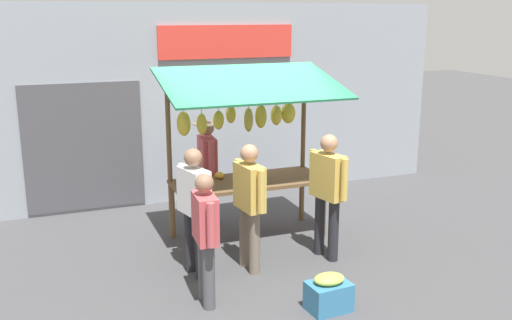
{
  "coord_description": "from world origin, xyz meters",
  "views": [
    {
      "loc": [
        2.87,
        7.66,
        3.24
      ],
      "look_at": [
        0.0,
        0.3,
        1.25
      ],
      "focal_mm": 41.25,
      "sensor_mm": 36.0,
      "label": 1
    }
  ],
  "objects_px": {
    "shopper_with_shopping_bag": "(249,198)",
    "produce_crate_near": "(329,293)",
    "market_stall": "(247,133)",
    "shopper_with_ponytail": "(205,231)",
    "shopper_in_striped_shirt": "(194,203)",
    "vendor_with_sunhat": "(207,164)",
    "shopper_in_grey_tee": "(328,187)"
  },
  "relations": [
    {
      "from": "shopper_in_striped_shirt",
      "to": "produce_crate_near",
      "type": "distance_m",
      "value": 1.97
    },
    {
      "from": "vendor_with_sunhat",
      "to": "shopper_in_grey_tee",
      "type": "xyz_separation_m",
      "value": [
        -1.12,
        1.81,
        0.02
      ]
    },
    {
      "from": "vendor_with_sunhat",
      "to": "shopper_with_shopping_bag",
      "type": "xyz_separation_m",
      "value": [
        -0.01,
        1.81,
        -0.01
      ]
    },
    {
      "from": "shopper_with_ponytail",
      "to": "market_stall",
      "type": "bearing_deg",
      "value": -29.09
    },
    {
      "from": "market_stall",
      "to": "shopper_in_striped_shirt",
      "type": "bearing_deg",
      "value": 43.18
    },
    {
      "from": "produce_crate_near",
      "to": "shopper_in_grey_tee",
      "type": "bearing_deg",
      "value": -116.71
    },
    {
      "from": "shopper_in_grey_tee",
      "to": "market_stall",
      "type": "bearing_deg",
      "value": 19.54
    },
    {
      "from": "shopper_in_grey_tee",
      "to": "vendor_with_sunhat",
      "type": "bearing_deg",
      "value": 18.64
    },
    {
      "from": "market_stall",
      "to": "shopper_with_shopping_bag",
      "type": "height_order",
      "value": "market_stall"
    },
    {
      "from": "market_stall",
      "to": "shopper_with_ponytail",
      "type": "xyz_separation_m",
      "value": [
        1.17,
        1.8,
        -0.69
      ]
    },
    {
      "from": "shopper_with_shopping_bag",
      "to": "shopper_with_ponytail",
      "type": "relative_size",
      "value": 1.08
    },
    {
      "from": "shopper_with_ponytail",
      "to": "shopper_in_grey_tee",
      "type": "bearing_deg",
      "value": -66.27
    },
    {
      "from": "market_stall",
      "to": "shopper_with_ponytail",
      "type": "bearing_deg",
      "value": 56.91
    },
    {
      "from": "market_stall",
      "to": "vendor_with_sunhat",
      "type": "height_order",
      "value": "market_stall"
    },
    {
      "from": "shopper_in_grey_tee",
      "to": "shopper_with_ponytail",
      "type": "bearing_deg",
      "value": 96.63
    },
    {
      "from": "vendor_with_sunhat",
      "to": "produce_crate_near",
      "type": "relative_size",
      "value": 3.35
    },
    {
      "from": "shopper_with_shopping_bag",
      "to": "produce_crate_near",
      "type": "distance_m",
      "value": 1.6
    },
    {
      "from": "market_stall",
      "to": "vendor_with_sunhat",
      "type": "distance_m",
      "value": 0.99
    },
    {
      "from": "market_stall",
      "to": "shopper_in_striped_shirt",
      "type": "relative_size",
      "value": 1.52
    },
    {
      "from": "vendor_with_sunhat",
      "to": "shopper_with_ponytail",
      "type": "distance_m",
      "value": 2.6
    },
    {
      "from": "shopper_in_striped_shirt",
      "to": "produce_crate_near",
      "type": "xyz_separation_m",
      "value": [
        -1.13,
        1.43,
        -0.75
      ]
    },
    {
      "from": "produce_crate_near",
      "to": "vendor_with_sunhat",
      "type": "bearing_deg",
      "value": -81.83
    },
    {
      "from": "market_stall",
      "to": "produce_crate_near",
      "type": "bearing_deg",
      "value": 91.17
    },
    {
      "from": "shopper_with_ponytail",
      "to": "produce_crate_near",
      "type": "distance_m",
      "value": 1.54
    },
    {
      "from": "shopper_with_shopping_bag",
      "to": "shopper_in_grey_tee",
      "type": "relative_size",
      "value": 0.97
    },
    {
      "from": "market_stall",
      "to": "shopper_with_ponytail",
      "type": "relative_size",
      "value": 1.62
    },
    {
      "from": "shopper_in_striped_shirt",
      "to": "shopper_with_shopping_bag",
      "type": "height_order",
      "value": "shopper_with_shopping_bag"
    },
    {
      "from": "shopper_with_ponytail",
      "to": "produce_crate_near",
      "type": "xyz_separation_m",
      "value": [
        -1.22,
        0.65,
        -0.68
      ]
    },
    {
      "from": "shopper_in_striped_shirt",
      "to": "shopper_with_ponytail",
      "type": "distance_m",
      "value": 0.79
    },
    {
      "from": "vendor_with_sunhat",
      "to": "produce_crate_near",
      "type": "height_order",
      "value": "vendor_with_sunhat"
    },
    {
      "from": "vendor_with_sunhat",
      "to": "shopper_with_ponytail",
      "type": "xyz_separation_m",
      "value": [
        0.77,
        2.49,
        -0.1
      ]
    },
    {
      "from": "market_stall",
      "to": "shopper_with_ponytail",
      "type": "distance_m",
      "value": 2.25
    }
  ]
}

